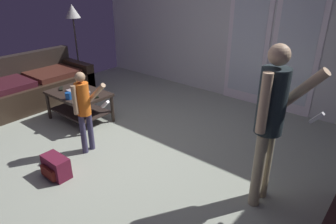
{
  "coord_description": "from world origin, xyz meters",
  "views": [
    {
      "loc": [
        2.58,
        -2.32,
        2.1
      ],
      "look_at": [
        0.71,
        -0.06,
        0.76
      ],
      "focal_mm": 32.34,
      "sensor_mm": 36.0,
      "label": 1
    }
  ],
  "objects_px": {
    "person_adult": "(271,115)",
    "leather_couch": "(29,88)",
    "cup_near_edge": "(85,95)",
    "floor_lamp": "(73,17)",
    "tv_remote_black": "(61,89)",
    "laptop_closed": "(78,91)",
    "cup_by_laptop": "(68,96)",
    "dvd_remote_slim": "(96,96)",
    "coffee_table": "(79,100)",
    "person_child": "(84,106)",
    "backpack": "(56,167)"
  },
  "relations": [
    {
      "from": "person_child",
      "to": "backpack",
      "type": "distance_m",
      "value": 0.79
    },
    {
      "from": "cup_near_edge",
      "to": "dvd_remote_slim",
      "type": "distance_m",
      "value": 0.17
    },
    {
      "from": "coffee_table",
      "to": "tv_remote_black",
      "type": "distance_m",
      "value": 0.36
    },
    {
      "from": "person_adult",
      "to": "cup_near_edge",
      "type": "relative_size",
      "value": 13.43
    },
    {
      "from": "leather_couch",
      "to": "floor_lamp",
      "type": "height_order",
      "value": "floor_lamp"
    },
    {
      "from": "backpack",
      "to": "cup_near_edge",
      "type": "xyz_separation_m",
      "value": [
        -0.7,
        0.97,
        0.4
      ]
    },
    {
      "from": "cup_near_edge",
      "to": "dvd_remote_slim",
      "type": "relative_size",
      "value": 0.7
    },
    {
      "from": "cup_by_laptop",
      "to": "tv_remote_black",
      "type": "height_order",
      "value": "cup_by_laptop"
    },
    {
      "from": "person_adult",
      "to": "coffee_table",
      "type": "bearing_deg",
      "value": -179.53
    },
    {
      "from": "person_child",
      "to": "leather_couch",
      "type": "bearing_deg",
      "value": 170.75
    },
    {
      "from": "laptop_closed",
      "to": "dvd_remote_slim",
      "type": "relative_size",
      "value": 1.89
    },
    {
      "from": "tv_remote_black",
      "to": "backpack",
      "type": "bearing_deg",
      "value": -1.26
    },
    {
      "from": "person_child",
      "to": "dvd_remote_slim",
      "type": "height_order",
      "value": "person_child"
    },
    {
      "from": "leather_couch",
      "to": "cup_by_laptop",
      "type": "relative_size",
      "value": 20.49
    },
    {
      "from": "tv_remote_black",
      "to": "laptop_closed",
      "type": "bearing_deg",
      "value": 53.13
    },
    {
      "from": "person_adult",
      "to": "floor_lamp",
      "type": "relative_size",
      "value": 1.01
    },
    {
      "from": "floor_lamp",
      "to": "person_adult",
      "type": "bearing_deg",
      "value": -13.75
    },
    {
      "from": "person_child",
      "to": "laptop_closed",
      "type": "xyz_separation_m",
      "value": [
        -0.87,
        0.5,
        -0.16
      ]
    },
    {
      "from": "laptop_closed",
      "to": "cup_by_laptop",
      "type": "xyz_separation_m",
      "value": [
        0.14,
        -0.26,
        0.04
      ]
    },
    {
      "from": "leather_couch",
      "to": "cup_near_edge",
      "type": "bearing_deg",
      "value": 1.98
    },
    {
      "from": "coffee_table",
      "to": "person_adult",
      "type": "distance_m",
      "value": 3.01
    },
    {
      "from": "leather_couch",
      "to": "person_adult",
      "type": "xyz_separation_m",
      "value": [
        4.21,
        0.17,
        0.67
      ]
    },
    {
      "from": "cup_by_laptop",
      "to": "cup_near_edge",
      "type": "bearing_deg",
      "value": 41.04
    },
    {
      "from": "laptop_closed",
      "to": "tv_remote_black",
      "type": "xyz_separation_m",
      "value": [
        -0.3,
        -0.1,
        -0.0
      ]
    },
    {
      "from": "tv_remote_black",
      "to": "floor_lamp",
      "type": "bearing_deg",
      "value": 171.47
    },
    {
      "from": "coffee_table",
      "to": "cup_near_edge",
      "type": "relative_size",
      "value": 7.85
    },
    {
      "from": "person_adult",
      "to": "person_child",
      "type": "height_order",
      "value": "person_adult"
    },
    {
      "from": "cup_by_laptop",
      "to": "floor_lamp",
      "type": "bearing_deg",
      "value": 141.22
    },
    {
      "from": "leather_couch",
      "to": "floor_lamp",
      "type": "relative_size",
      "value": 1.32
    },
    {
      "from": "person_adult",
      "to": "tv_remote_black",
      "type": "height_order",
      "value": "person_adult"
    },
    {
      "from": "person_child",
      "to": "floor_lamp",
      "type": "xyz_separation_m",
      "value": [
        -2.45,
        1.62,
        0.7
      ]
    },
    {
      "from": "person_adult",
      "to": "laptop_closed",
      "type": "distance_m",
      "value": 3.0
    },
    {
      "from": "person_adult",
      "to": "dvd_remote_slim",
      "type": "xyz_separation_m",
      "value": [
        -2.61,
        0.04,
        -0.48
      ]
    },
    {
      "from": "person_child",
      "to": "cup_near_edge",
      "type": "distance_m",
      "value": 0.68
    },
    {
      "from": "laptop_closed",
      "to": "dvd_remote_slim",
      "type": "bearing_deg",
      "value": 14.46
    },
    {
      "from": "person_adult",
      "to": "person_child",
      "type": "bearing_deg",
      "value": -166.3
    },
    {
      "from": "leather_couch",
      "to": "tv_remote_black",
      "type": "bearing_deg",
      "value": 3.61
    },
    {
      "from": "leather_couch",
      "to": "person_child",
      "type": "bearing_deg",
      "value": -9.25
    },
    {
      "from": "coffee_table",
      "to": "backpack",
      "type": "relative_size",
      "value": 2.71
    },
    {
      "from": "person_child",
      "to": "tv_remote_black",
      "type": "bearing_deg",
      "value": 160.9
    },
    {
      "from": "person_adult",
      "to": "leather_couch",
      "type": "bearing_deg",
      "value": -177.72
    },
    {
      "from": "coffee_table",
      "to": "dvd_remote_slim",
      "type": "relative_size",
      "value": 5.46
    },
    {
      "from": "leather_couch",
      "to": "coffee_table",
      "type": "xyz_separation_m",
      "value": [
        1.27,
        0.14,
        0.05
      ]
    },
    {
      "from": "floor_lamp",
      "to": "laptop_closed",
      "type": "distance_m",
      "value": 2.12
    },
    {
      "from": "backpack",
      "to": "tv_remote_black",
      "type": "relative_size",
      "value": 2.02
    },
    {
      "from": "floor_lamp",
      "to": "tv_remote_black",
      "type": "distance_m",
      "value": 1.97
    },
    {
      "from": "person_adult",
      "to": "person_child",
      "type": "relative_size",
      "value": 1.5
    },
    {
      "from": "person_adult",
      "to": "floor_lamp",
      "type": "bearing_deg",
      "value": 166.25
    },
    {
      "from": "laptop_closed",
      "to": "cup_by_laptop",
      "type": "bearing_deg",
      "value": -55.18
    },
    {
      "from": "person_adult",
      "to": "cup_near_edge",
      "type": "distance_m",
      "value": 2.68
    }
  ]
}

